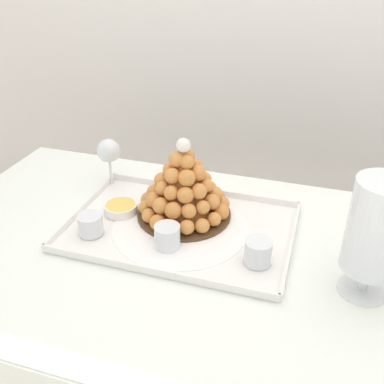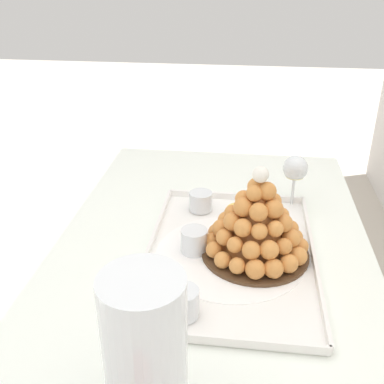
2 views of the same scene
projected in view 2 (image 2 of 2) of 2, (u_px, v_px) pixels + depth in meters
buffet_table at (189, 346)px, 0.96m from camera, size 1.69×0.83×0.74m
serving_tray at (230, 255)px, 1.08m from camera, size 0.57×0.39×0.02m
croquembouche at (257, 224)px, 1.04m from camera, size 0.25×0.25×0.22m
dessert_cup_left at (201, 202)px, 1.26m from camera, size 0.06×0.06×0.05m
dessert_cup_mid_left at (194, 241)px, 1.08m from camera, size 0.06×0.06×0.06m
dessert_cup_centre at (183, 303)px, 0.88m from camera, size 0.06×0.06×0.06m
creme_brulee_ramekin at (241, 213)px, 1.22m from camera, size 0.09×0.09×0.02m
macaron_goblet at (145, 344)px, 0.63m from camera, size 0.12×0.12×0.27m
wine_glass at (295, 170)px, 1.25m from camera, size 0.07×0.07×0.15m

